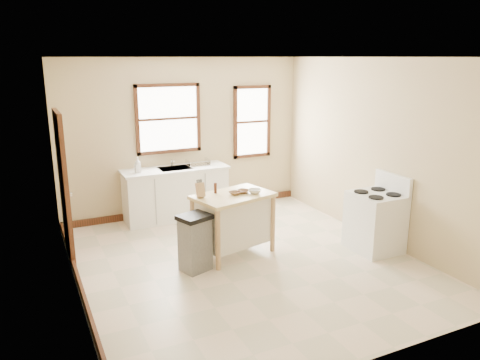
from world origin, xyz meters
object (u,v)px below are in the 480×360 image
Objects in this scene: soap_bottle_a at (138,165)px; bowl_b at (244,191)px; knife_block at (200,190)px; gas_stove at (376,213)px; trash_bin at (195,243)px; bowl_c at (255,191)px; soap_bottle_b at (138,167)px; dish_rack at (198,163)px; kitchen_island at (233,224)px; bowl_a at (235,193)px; pepper_grinder at (215,188)px.

soap_bottle_a is 1.46× the size of bowl_b.
gas_stove reaches higher than knife_block.
knife_block is 0.25× the size of trash_bin.
knife_block is 2.60m from gas_stove.
knife_block reaches higher than bowl_c.
soap_bottle_b is 2.27m from bowl_c.
bowl_b reaches higher than trash_bin.
trash_bin is at bearing -124.58° from knife_block.
dish_rack is at bearing 49.10° from trash_bin.
knife_block is 0.65m from bowl_b.
soap_bottle_a is 2.12m from kitchen_island.
soap_bottle_a is at bearing 77.14° from trash_bin.
soap_bottle_a is 2.06m from bowl_a.
bowl_a is (0.95, -1.83, -0.10)m from soap_bottle_b.
soap_bottle_b is 0.26× the size of trash_bin.
bowl_c is at bearing -13.67° from bowl_a.
gas_stove reaches higher than kitchen_island.
bowl_c is at bearing -59.43° from soap_bottle_b.
dish_rack is 2.39m from trash_bin.
pepper_grinder is at bearing -88.26° from dish_rack.
gas_stove is (2.65, -0.49, 0.18)m from trash_bin.
kitchen_island is (0.92, -1.82, -0.60)m from soap_bottle_a.
gas_stove reaches higher than bowl_b.
bowl_b is (0.37, -0.16, -0.05)m from pepper_grinder.
soap_bottle_a is 1.80m from pepper_grinder.
soap_bottle_a is at bearing 113.58° from pepper_grinder.
soap_bottle_a is 0.23× the size of kitchen_island.
trash_bin is at bearing -168.58° from bowl_c.
pepper_grinder reaches higher than trash_bin.
dish_rack is at bearing 77.67° from pepper_grinder.
pepper_grinder reaches higher than dish_rack.
kitchen_island is 6.26× the size of bowl_b.
kitchen_island is 0.50m from bowl_b.
bowl_c is (0.31, -0.08, 0.48)m from kitchen_island.
soap_bottle_b reaches higher than trash_bin.
bowl_c is 1.82m from gas_stove.
pepper_grinder is at bearing 153.86° from bowl_c.
gas_stove is (2.88, -2.60, -0.45)m from soap_bottle_b.
soap_bottle_b is 1.15× the size of bowl_b.
bowl_c is (1.23, -1.90, -0.12)m from soap_bottle_a.
kitchen_island is 0.59m from pepper_grinder.
dish_rack is 2.38× the size of bowl_a.
soap_bottle_a is 1.72× the size of pepper_grinder.
soap_bottle_a reaches higher than soap_bottle_b.
kitchen_island is 2.10m from gas_stove.
knife_block is 0.80m from bowl_c.
trash_bin is (-0.49, -0.45, -0.59)m from pepper_grinder.
trash_bin is 2.70m from gas_stove.
knife_block is at bearing 158.68° from kitchen_island.
soap_bottle_a is at bearing -163.16° from dish_rack.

